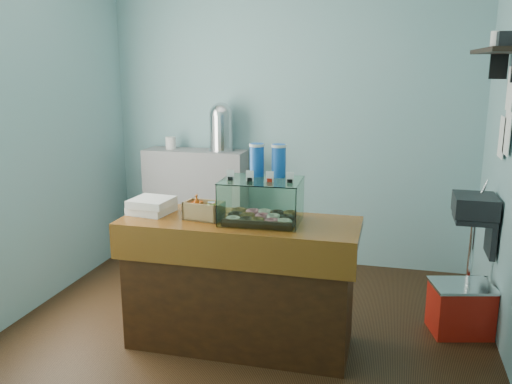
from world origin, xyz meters
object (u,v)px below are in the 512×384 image
(red_cooler, at_px, (461,308))
(coffee_urn, at_px, (221,126))
(counter, at_px, (240,282))
(display_case, at_px, (263,197))

(red_cooler, bearing_deg, coffee_urn, 139.80)
(counter, height_order, coffee_urn, coffee_urn)
(counter, bearing_deg, red_cooler, 19.77)
(counter, relative_size, display_case, 3.01)
(display_case, bearing_deg, coffee_urn, 114.91)
(counter, distance_m, red_cooler, 1.63)
(coffee_urn, bearing_deg, display_case, -63.19)
(counter, bearing_deg, coffee_urn, 111.67)
(display_case, bearing_deg, counter, -169.96)
(display_case, height_order, coffee_urn, coffee_urn)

